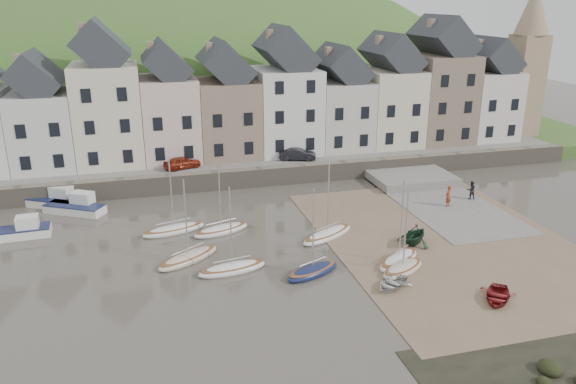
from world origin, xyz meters
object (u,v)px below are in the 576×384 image
object	(u,v)px
person_red	(448,196)
person_dark	(471,190)
rowboat_green	(414,234)
car_right	(297,154)
sailboat_0	(174,229)
car_left	(182,162)
rowboat_white	(392,283)
rowboat_red	(497,296)

from	to	relation	value
person_red	person_dark	distance (m)	3.23
rowboat_green	car_right	distance (m)	19.73
person_dark	sailboat_0	bearing A→B (deg)	10.84
car_left	person_dark	bearing A→B (deg)	-132.16
car_left	rowboat_green	bearing A→B (deg)	-158.49
person_red	rowboat_white	bearing A→B (deg)	13.77
person_dark	rowboat_white	bearing A→B (deg)	53.14
rowboat_green	rowboat_white	bearing A→B (deg)	-72.99
sailboat_0	person_red	world-z (taller)	sailboat_0
rowboat_white	car_right	distance (m)	25.17
rowboat_red	person_red	bearing A→B (deg)	109.40
sailboat_0	car_right	bearing A→B (deg)	41.79
rowboat_white	rowboat_red	distance (m)	6.39
rowboat_green	car_right	size ratio (longest dim) A/B	0.78
rowboat_red	person_red	world-z (taller)	person_red
sailboat_0	car_right	world-z (taller)	sailboat_0
car_left	car_right	distance (m)	11.88
sailboat_0	rowboat_white	bearing A→B (deg)	-45.00
rowboat_green	rowboat_red	size ratio (longest dim) A/B	0.97
rowboat_green	car_left	xyz separation A→B (m)	(-15.46, 19.35, 1.38)
sailboat_0	person_dark	bearing A→B (deg)	1.17
rowboat_green	person_red	world-z (taller)	person_red
rowboat_white	car_left	bearing A→B (deg)	170.39
person_dark	rowboat_red	bearing A→B (deg)	72.30
person_red	person_dark	bearing A→B (deg)	166.65
rowboat_white	rowboat_red	world-z (taller)	rowboat_red
rowboat_red	rowboat_white	bearing A→B (deg)	-170.80
rowboat_white	car_left	world-z (taller)	car_left
rowboat_white	person_red	bearing A→B (deg)	104.58
rowboat_white	car_right	size ratio (longest dim) A/B	0.72
rowboat_red	sailboat_0	bearing A→B (deg)	178.09
sailboat_0	rowboat_white	distance (m)	18.12
sailboat_0	rowboat_red	world-z (taller)	sailboat_0
person_red	person_dark	xyz separation A→B (m)	(3.02, 1.14, -0.10)
person_dark	car_right	size ratio (longest dim) A/B	0.45
person_dark	car_left	bearing A→B (deg)	-15.39
sailboat_0	rowboat_green	distance (m)	18.71
rowboat_white	person_red	size ratio (longest dim) A/B	1.45
rowboat_green	person_red	bearing A→B (deg)	99.64
rowboat_white	car_left	distance (m)	27.44
rowboat_green	person_dark	xyz separation A→B (m)	(9.61, 7.63, 0.13)
rowboat_green	person_red	size ratio (longest dim) A/B	1.56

